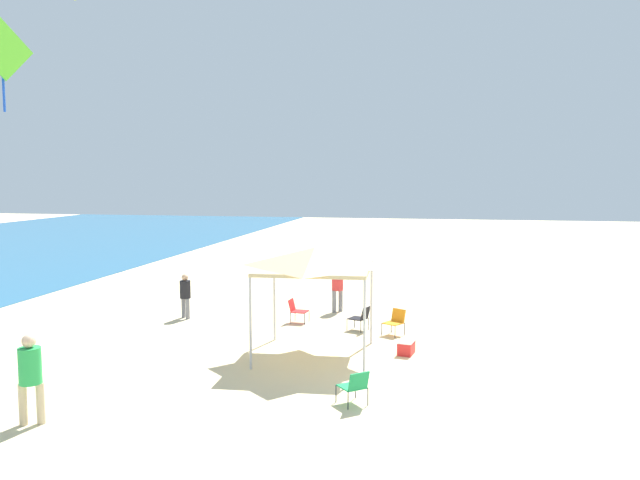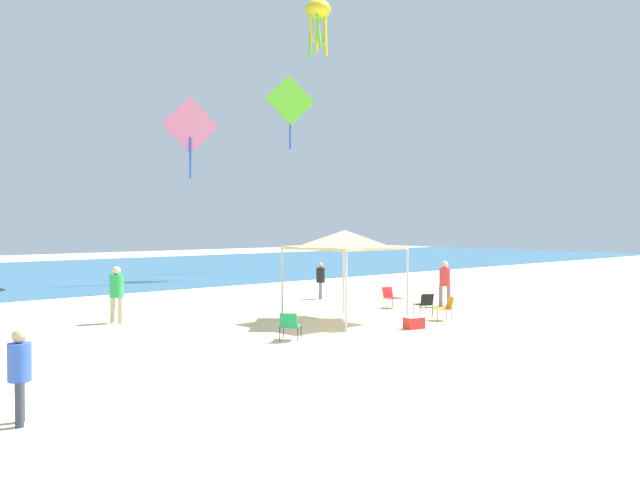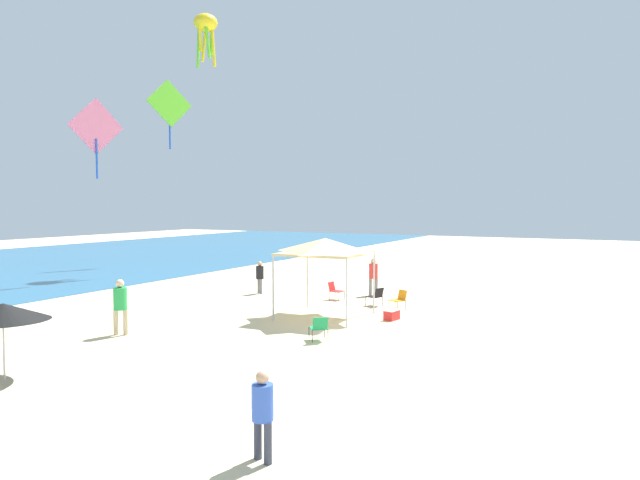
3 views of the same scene
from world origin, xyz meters
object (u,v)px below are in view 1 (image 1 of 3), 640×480
folding_chair_right_of_tent (361,317)px  kite_diamond_lime (2,51)px  person_near_umbrella (185,292)px  person_by_tent (337,284)px  folding_chair_left_of_tent (355,385)px  folding_chair_near_cooler (395,320)px  cooler_box (406,347)px  person_watching_sky (30,372)px  canopy_tent (315,259)px  folding_chair_facing_ocean (297,309)px

folding_chair_right_of_tent → kite_diamond_lime: 25.62m
person_near_umbrella → person_by_tent: size_ratio=0.89×
folding_chair_right_of_tent → folding_chair_left_of_tent: bearing=27.3°
folding_chair_near_cooler → person_by_tent: person_by_tent is taller
folding_chair_left_of_tent → person_by_tent: (9.48, 1.99, 0.59)m
folding_chair_near_cooler → kite_diamond_lime: 26.68m
cooler_box → person_near_umbrella: size_ratio=0.42×
person_by_tent → person_watching_sky: bearing=17.5°
folding_chair_right_of_tent → cooler_box: size_ratio=1.20×
canopy_tent → cooler_box: 3.67m
person_watching_sky → person_by_tent: size_ratio=1.05×
person_near_umbrella → kite_diamond_lime: (9.53, 14.25, 10.77)m
folding_chair_left_of_tent → kite_diamond_lime: bearing=-78.5°
folding_chair_facing_ocean → canopy_tent: bearing=-154.1°
person_near_umbrella → cooler_box: bearing=-165.1°
cooler_box → person_by_tent: (5.18, 2.88, 0.87)m
cooler_box → folding_chair_facing_ocean: bearing=51.4°
person_near_umbrella → folding_chair_right_of_tent: bearing=-149.5°
canopy_tent → folding_chair_near_cooler: (2.80, -2.06, -2.30)m
person_by_tent → cooler_box: bearing=67.0°
cooler_box → person_near_umbrella: bearing=69.2°
folding_chair_left_of_tent → cooler_box: 4.40m
folding_chair_facing_ocean → cooler_box: bearing=-123.5°
person_near_umbrella → folding_chair_left_of_tent: bearing=170.0°
folding_chair_left_of_tent → cooler_box: size_ratio=1.20×
folding_chair_right_of_tent → person_watching_sky: (-9.11, 5.64, 0.64)m
folding_chair_right_of_tent → person_watching_sky: size_ratio=0.43×
cooler_box → person_watching_sky: 9.89m
canopy_tent → person_near_umbrella: (3.70, 5.52, -1.83)m
person_near_umbrella → person_watching_sky: bearing=130.4°
folding_chair_facing_ocean → folding_chair_near_cooler: 3.66m
kite_diamond_lime → person_watching_sky: bearing=-110.2°
folding_chair_left_of_tent → folding_chair_facing_ocean: bearing=-107.7°
folding_chair_left_of_tent → folding_chair_right_of_tent: 6.81m
canopy_tent → folding_chair_near_cooler: size_ratio=3.97×
folding_chair_right_of_tent → person_near_umbrella: (0.59, 6.42, 0.47)m
folding_chair_facing_ocean → person_by_tent: size_ratio=0.45×
folding_chair_near_cooler → person_by_tent: (3.00, 2.40, 0.59)m
canopy_tent → person_watching_sky: 7.83m
canopy_tent → folding_chair_facing_ocean: bearing=20.8°
folding_chair_facing_ocean → cooler_box: folding_chair_facing_ocean is taller
folding_chair_near_cooler → person_by_tent: bearing=159.7°
folding_chair_facing_ocean → folding_chair_left_of_tent: bearing=-152.4°
person_near_umbrella → folding_chair_facing_ocean: bearing=-142.5°
person_watching_sky → person_by_tent: (11.82, -4.40, -0.05)m
person_by_tent → canopy_tent: bearing=41.2°
canopy_tent → folding_chair_left_of_tent: (-3.67, -1.65, -2.30)m
kite_diamond_lime → folding_chair_facing_ocean: bearing=-85.4°
canopy_tent → folding_chair_facing_ocean: 4.69m
person_near_umbrella → kite_diamond_lime: 20.25m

